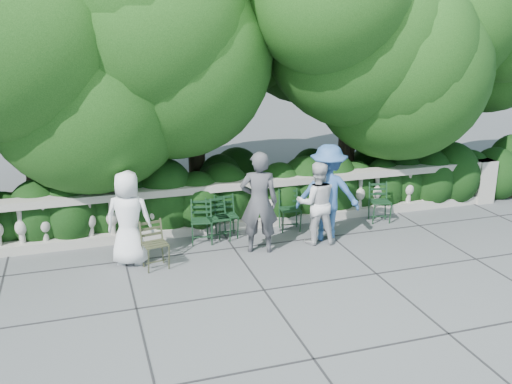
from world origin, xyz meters
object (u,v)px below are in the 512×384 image
object	(u,v)px
chair_c	(221,243)
person_woman_grey	(259,202)
person_businessman	(129,218)
person_older_blue	(328,193)
chair_b	(229,240)
chair_e	(291,232)
chair_d	(202,246)
person_casual_man	(317,203)
chair_weathered	(159,271)
chair_f	(381,224)

from	to	relation	value
chair_c	person_woman_grey	size ratio (longest dim) A/B	0.44
person_businessman	person_older_blue	bearing A→B (deg)	-157.78
chair_b	chair_e	size ratio (longest dim) A/B	1.00
chair_d	person_casual_man	world-z (taller)	person_casual_man
chair_c	chair_e	size ratio (longest dim) A/B	1.00
person_casual_man	person_older_blue	bearing A→B (deg)	-144.31
person_woman_grey	person_casual_man	xyz separation A→B (m)	(1.17, 0.07, -0.15)
chair_c	chair_weathered	world-z (taller)	same
chair_d	person_woman_grey	distance (m)	1.45
chair_f	person_businessman	world-z (taller)	person_businessman
chair_d	chair_f	distance (m)	3.83
chair_b	person_businessman	distance (m)	2.16
chair_f	chair_b	bearing A→B (deg)	-170.28
person_businessman	chair_weathered	bearing A→B (deg)	151.75
chair_d	chair_weathered	size ratio (longest dim) A/B	1.00
chair_f	person_casual_man	size ratio (longest dim) A/B	0.53
chair_e	person_older_blue	world-z (taller)	person_older_blue
chair_b	chair_c	bearing A→B (deg)	-148.70
chair_c	person_businessman	distance (m)	1.98
person_older_blue	chair_c	bearing A→B (deg)	11.82
person_casual_man	chair_c	bearing A→B (deg)	-3.90
chair_c	chair_f	bearing A→B (deg)	-2.92
person_older_blue	person_businessman	bearing A→B (deg)	23.77
chair_e	chair_f	bearing A→B (deg)	4.42
chair_f	chair_weathered	distance (m)	4.87
chair_e	chair_b	bearing A→B (deg)	-172.78
chair_f	person_woman_grey	world-z (taller)	person_woman_grey
person_older_blue	chair_b	bearing A→B (deg)	7.58
chair_e	person_businessman	world-z (taller)	person_businessman
person_businessman	person_casual_man	size ratio (longest dim) A/B	1.05
chair_d	chair_weathered	distance (m)	1.30
chair_b	chair_d	world-z (taller)	same
person_businessman	person_casual_man	bearing A→B (deg)	-159.64
chair_c	chair_e	bearing A→B (deg)	1.04
chair_f	person_older_blue	size ratio (longest dim) A/B	0.45
chair_b	chair_f	distance (m)	3.27
chair_e	chair_d	bearing A→B (deg)	-168.30
chair_weathered	chair_e	bearing A→B (deg)	9.90
person_woman_grey	chair_b	bearing A→B (deg)	-43.28
chair_f	person_casual_man	distance (m)	1.96
person_woman_grey	person_older_blue	size ratio (longest dim) A/B	1.01
chair_b	person_businessman	xyz separation A→B (m)	(-1.92, -0.54, 0.84)
chair_weathered	chair_d	bearing A→B (deg)	32.90
chair_d	person_older_blue	xyz separation A→B (m)	(2.39, -0.38, 0.94)
chair_c	chair_e	world-z (taller)	same
person_woman_grey	person_casual_man	size ratio (longest dim) A/B	1.18
chair_c	chair_d	world-z (taller)	same
person_older_blue	chair_f	bearing A→B (deg)	-140.73
chair_d	person_woman_grey	xyz separation A→B (m)	(0.95, -0.56, 0.94)
chair_weathered	person_older_blue	distance (m)	3.51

